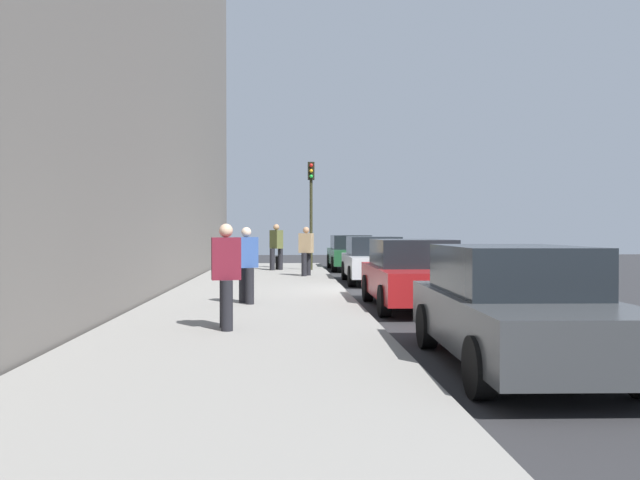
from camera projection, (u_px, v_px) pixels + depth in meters
name	position (u px, v px, depth m)	size (l,w,h in m)	color
ground_plane	(386.00, 297.00, 16.04)	(56.00, 56.00, 0.00)	#28282B
sidewalk	(258.00, 294.00, 15.87)	(28.00, 4.60, 0.15)	gray
building_facade	(148.00, 1.00, 15.61)	(32.00, 0.80, 15.00)	#66605B
lane_stripe_centre	(507.00, 296.00, 16.21)	(28.00, 0.14, 0.01)	gold
parked_car_green	(351.00, 252.00, 27.11)	(4.47, 1.91, 1.51)	black
parked_car_silver	(374.00, 260.00, 20.31)	(4.36, 1.95, 1.51)	black
parked_car_red	(413.00, 274.00, 13.71)	(4.44, 1.93, 1.51)	black
parked_car_charcoal	(515.00, 307.00, 7.71)	(4.44, 2.00, 1.51)	black
pedestrian_tan_coat	(306.00, 250.00, 21.44)	(0.53, 0.53, 1.69)	black
pedestrian_burgundy_coat	(226.00, 273.00, 9.78)	(0.54, 0.49, 1.66)	black
pedestrian_blue_coat	(246.00, 263.00, 13.26)	(0.50, 0.52, 1.63)	black
pedestrian_olive_coat	(276.00, 246.00, 24.58)	(0.58, 0.55, 1.82)	black
traffic_light_pole	(311.00, 197.00, 24.66)	(0.35, 0.26, 4.28)	#2D2D19
rolling_suitcase	(278.00, 263.00, 25.03)	(0.34, 0.22, 0.89)	black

